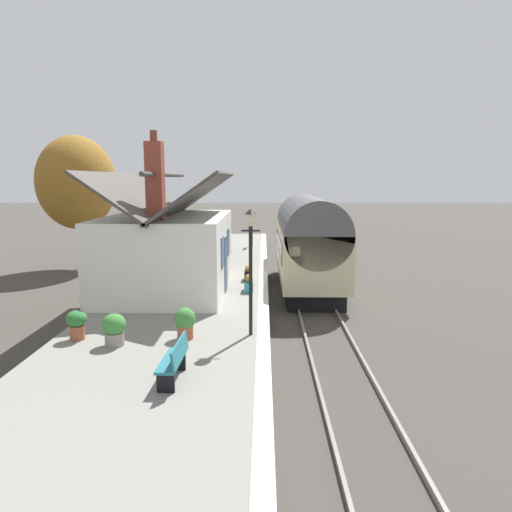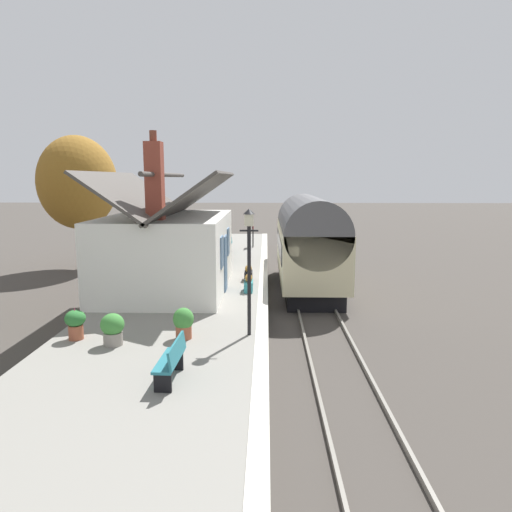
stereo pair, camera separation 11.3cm
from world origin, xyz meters
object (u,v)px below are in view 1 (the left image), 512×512
(train, at_px, (309,242))
(bench_mid_platform, at_px, (228,244))
(station_sign_board, at_px, (252,228))
(planter_by_door, at_px, (185,322))
(planter_bench_left, at_px, (249,283))
(tree_far_right, at_px, (77,183))
(planter_edge_near, at_px, (114,329))
(bench_near_building, at_px, (175,359))
(planter_edge_far, at_px, (212,237))
(planter_under_sign, at_px, (248,273))
(station_building, at_px, (168,249))
(lamp_post_platform, at_px, (251,247))
(planter_bench_right, at_px, (77,323))
(bench_by_lamp, at_px, (224,252))

(train, distance_m, bench_mid_platform, 6.86)
(station_sign_board, bearing_deg, planter_by_door, 175.38)
(planter_bench_left, height_order, station_sign_board, station_sign_board)
(station_sign_board, relative_size, tree_far_right, 0.21)
(bench_mid_platform, relative_size, planter_edge_near, 1.67)
(bench_near_building, distance_m, planter_edge_far, 22.58)
(train, distance_m, station_sign_board, 8.10)
(planter_under_sign, xyz_separation_m, tree_far_right, (6.86, 9.79, 3.70))
(station_building, bearing_deg, train, -56.65)
(planter_under_sign, relative_size, lamp_post_platform, 0.22)
(train, distance_m, lamp_post_platform, 9.47)
(planter_edge_far, bearing_deg, planter_bench_right, 175.97)
(station_building, xyz_separation_m, lamp_post_platform, (-5.32, -3.31, 0.87))
(planter_by_door, bearing_deg, planter_edge_far, 4.20)
(bench_by_lamp, xyz_separation_m, planter_under_sign, (-4.49, -1.39, -0.17))
(station_building, height_order, tree_far_right, tree_far_right)
(bench_by_lamp, relative_size, planter_under_sign, 1.90)
(station_building, relative_size, bench_by_lamp, 5.03)
(station_building, height_order, station_sign_board, station_building)
(station_building, relative_size, planter_bench_left, 9.07)
(planter_under_sign, bearing_deg, planter_by_door, 168.74)
(planter_bench_right, height_order, planter_by_door, planter_bench_right)
(planter_edge_near, distance_m, station_sign_board, 17.86)
(train, xyz_separation_m, planter_bench_right, (-9.55, 7.04, -0.86))
(train, xyz_separation_m, bench_near_building, (-12.09, 3.95, -0.85))
(station_sign_board, bearing_deg, planter_under_sign, -179.51)
(tree_far_right, bearing_deg, station_sign_board, -73.69)
(station_building, distance_m, planter_edge_far, 14.26)
(bench_near_building, xyz_separation_m, planter_edge_near, (2.11, 1.95, -0.03))
(planter_under_sign, height_order, planter_bench_left, planter_bench_left)
(planter_bench_left, bearing_deg, bench_mid_platform, 9.10)
(bench_mid_platform, distance_m, planter_under_sign, 7.64)
(station_building, height_order, planter_bench_left, station_building)
(lamp_post_platform, bearing_deg, bench_by_lamp, 8.35)
(planter_by_door, relative_size, lamp_post_platform, 0.25)
(bench_mid_platform, bearing_deg, station_sign_board, -31.64)
(planter_under_sign, xyz_separation_m, planter_bench_left, (-1.96, -0.08, 0.01))
(station_building, height_order, planter_edge_near, station_building)
(station_building, relative_size, bench_mid_platform, 5.07)
(planter_bench_right, bearing_deg, bench_mid_platform, -10.95)
(bench_by_lamp, height_order, tree_far_right, tree_far_right)
(planter_edge_near, bearing_deg, planter_bench_right, 69.68)
(planter_under_sign, bearing_deg, bench_near_building, 172.93)
(planter_bench_right, height_order, station_sign_board, station_sign_board)
(station_building, bearing_deg, bench_mid_platform, -9.81)
(lamp_post_platform, bearing_deg, planter_bench_left, 2.36)
(train, height_order, station_sign_board, train)
(bench_by_lamp, height_order, planter_bench_left, bench_by_lamp)
(planter_bench_right, bearing_deg, tree_far_right, 20.89)
(planter_bench_right, height_order, lamp_post_platform, lamp_post_platform)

